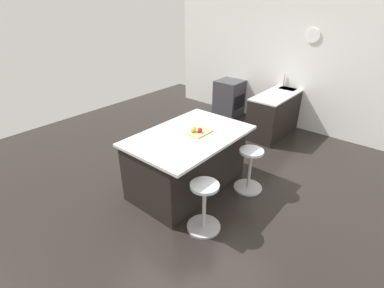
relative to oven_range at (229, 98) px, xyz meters
The scene contains 10 objects.
ground_plane 3.08m from the oven_range, 23.67° to the left, with size 8.18×8.18×0.00m, color black.
interior_partition_left 1.57m from the oven_range, 105.92° to the left, with size 0.15×5.87×2.68m.
sink_cabinet 1.39m from the oven_range, 90.18° to the left, with size 2.08×0.60×1.17m.
oven_range is the anchor object (origin of this frame).
kitchen_island 3.30m from the oven_range, 22.43° to the left, with size 1.79×1.19×0.92m.
stool_by_window 3.21m from the oven_range, 39.23° to the left, with size 0.44×0.44×0.68m.
stool_middle 4.14m from the oven_range, 29.34° to the left, with size 0.44×0.44×0.68m.
cutting_board 3.26m from the oven_range, 25.44° to the left, with size 0.36×0.24×0.02m, color tan.
apple_red 3.29m from the oven_range, 25.59° to the left, with size 0.07×0.07×0.07m, color red.
apple_yellow 3.31m from the oven_range, 23.87° to the left, with size 0.09×0.09×0.09m, color gold.
Camera 1 is at (3.09, 2.52, 2.70)m, focal length 26.90 mm.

